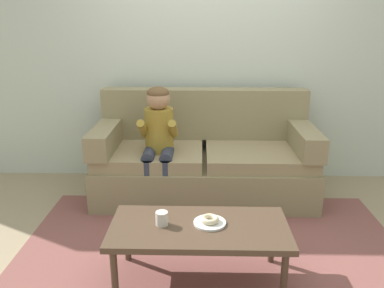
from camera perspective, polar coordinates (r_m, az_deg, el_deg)
ground at (r=3.22m, az=2.80°, el=-13.60°), size 10.00×10.00×0.00m
wall_back at (r=4.16m, az=2.66°, el=13.94°), size 8.00×0.10×2.80m
area_rug at (r=3.01m, az=2.91°, el=-15.98°), size 2.90×2.00×0.01m
couch at (r=3.84m, az=1.77°, el=-2.34°), size 2.06×0.90×1.01m
coffee_table at (r=2.58m, az=1.05°, el=-12.57°), size 1.15×0.55×0.41m
person_child at (r=3.56m, az=-4.91°, el=1.29°), size 0.34×0.58×1.10m
plate at (r=2.58m, az=2.59°, el=-11.35°), size 0.21×0.21×0.01m
donut at (r=2.57m, az=2.60°, el=-10.86°), size 0.17×0.17×0.04m
mug at (r=2.56m, az=-4.41°, el=-10.72°), size 0.08×0.08×0.09m
toy_controller at (r=3.35m, az=10.74°, el=-12.07°), size 0.23×0.09×0.05m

